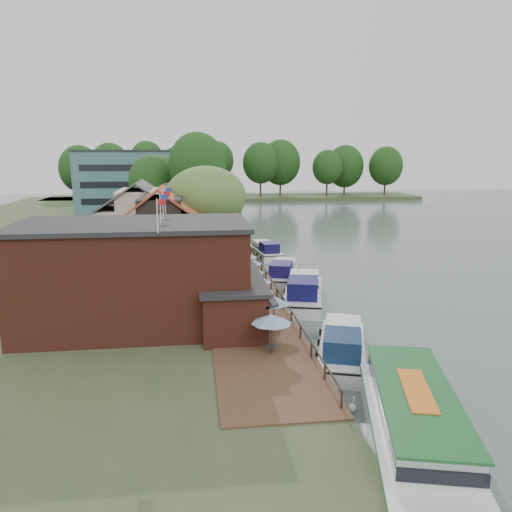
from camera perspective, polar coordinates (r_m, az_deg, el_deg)
name	(u,v)px	position (r m, az deg, el deg)	size (l,w,h in m)	color
ground	(354,325)	(38.87, 11.19, -7.71)	(260.00, 260.00, 0.00)	#495553
land_bank	(60,244)	(73.02, -21.48, 1.25)	(50.00, 140.00, 1.00)	#384728
quay_deck	(237,281)	(46.37, -2.14, -2.93)	(6.00, 50.00, 0.10)	#47301E
quay_rail	(265,275)	(47.05, 1.08, -2.14)	(0.20, 49.00, 1.00)	black
pub	(164,274)	(34.71, -10.44, -2.03)	(20.00, 11.00, 7.30)	maroon
hotel_block	(142,180)	(105.31, -12.89, 8.42)	(25.40, 12.40, 12.30)	#38666B
cottage_a	(162,232)	(49.35, -10.73, 2.76)	(8.60, 7.60, 8.50)	black
cottage_b	(140,219)	(59.47, -13.08, 4.17)	(9.60, 8.60, 8.50)	beige
cottage_c	(177,210)	(68.13, -8.99, 5.27)	(7.60, 7.60, 8.50)	black
willow	(206,215)	(54.10, -5.70, 4.72)	(8.60, 8.60, 10.43)	#476B2D
umbrella_0	(271,333)	(29.93, 1.76, -8.84)	(2.43, 2.43, 2.38)	navy
umbrella_1	(274,313)	(33.52, 2.06, -6.55)	(2.14, 2.14, 2.38)	navy
umbrella_2	(258,301)	(36.22, 0.19, -5.13)	(2.34, 2.34, 2.38)	#1C349A
umbrella_3	(257,290)	(38.96, 0.13, -3.91)	(2.30, 2.30, 2.38)	navy
umbrella_4	(251,280)	(41.88, -0.52, -2.78)	(2.16, 2.16, 2.38)	navy
umbrella_5	(250,271)	(45.18, -0.66, -1.70)	(2.18, 2.18, 2.38)	navy
umbrella_6	(245,264)	(47.89, -1.26, -0.92)	(2.35, 2.35, 2.38)	navy
cruiser_0	(342,342)	(32.15, 9.84, -9.63)	(3.16, 9.78, 2.37)	silver
cruiser_1	(304,288)	(43.23, 5.46, -3.69)	(3.49, 10.78, 2.65)	silver
cruiser_2	(283,270)	(50.55, 3.12, -1.61)	(3.01, 9.31, 2.23)	silver
cruiser_3	(266,249)	(61.99, 1.11, 0.85)	(2.86, 8.88, 2.11)	white
tour_boat	(417,429)	(23.09, 17.97, -18.27)	(3.85, 13.63, 2.97)	silver
swan	(352,407)	(26.72, 10.89, -16.61)	(0.44, 0.44, 0.44)	white
bank_tree_0	(198,181)	(78.70, -6.68, 8.54)	(8.83, 8.83, 14.91)	#143811
bank_tree_1	(153,190)	(84.24, -11.75, 7.40)	(7.60, 7.60, 11.44)	#143811
bank_tree_2	(162,187)	(94.12, -10.72, 7.81)	(8.03, 8.03, 11.22)	#143811
bank_tree_3	(193,178)	(113.92, -7.24, 8.80)	(6.70, 6.70, 12.10)	#143811
bank_tree_4	(189,176)	(121.39, -7.72, 9.02)	(7.65, 7.65, 12.30)	#143811
bank_tree_5	(179,172)	(130.67, -8.84, 9.42)	(8.83, 8.83, 13.40)	#143811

